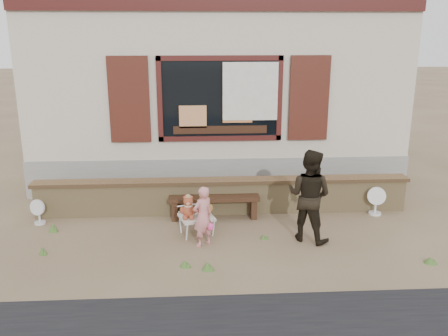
{
  "coord_description": "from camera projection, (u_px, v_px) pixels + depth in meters",
  "views": [
    {
      "loc": [
        -0.47,
        -7.51,
        3.33
      ],
      "look_at": [
        0.0,
        0.6,
        1.0
      ],
      "focal_mm": 38.0,
      "sensor_mm": 36.0,
      "label": 1
    }
  ],
  "objects": [
    {
      "name": "shopfront",
      "position": [
        215.0,
        87.0,
        11.91
      ],
      "size": [
        8.04,
        5.13,
        4.0
      ],
      "color": "#A59885",
      "rests_on": "ground"
    },
    {
      "name": "teddy_bear_left",
      "position": [
        188.0,
        206.0,
        7.92
      ],
      "size": [
        0.34,
        0.32,
        0.39
      ],
      "primitive_type": null,
      "rotation": [
        0.0,
        0.0,
        0.3
      ],
      "color": "brown",
      "rests_on": "folding_chair"
    },
    {
      "name": "adult",
      "position": [
        309.0,
        196.0,
        7.72
      ],
      "size": [
        0.95,
        0.91,
        1.54
      ],
      "primitive_type": "imported",
      "rotation": [
        0.0,
        0.0,
        2.52
      ],
      "color": "black",
      "rests_on": "ground"
    },
    {
      "name": "teddy_bear_right",
      "position": [
        204.0,
        204.0,
        8.01
      ],
      "size": [
        0.35,
        0.33,
        0.4
      ],
      "primitive_type": null,
      "rotation": [
        0.0,
        0.0,
        0.3
      ],
      "color": "brown",
      "rests_on": "folding_chair"
    },
    {
      "name": "child",
      "position": [
        203.0,
        216.0,
        7.57
      ],
      "size": [
        0.43,
        0.41,
        1.0
      ],
      "primitive_type": "imported",
      "rotation": [
        0.0,
        0.0,
        3.76
      ],
      "color": "pink",
      "rests_on": "ground"
    },
    {
      "name": "ground",
      "position": [
        226.0,
        233.0,
        8.15
      ],
      "size": [
        80.0,
        80.0,
        0.0
      ],
      "primitive_type": "plane",
      "color": "brown",
      "rests_on": "ground"
    },
    {
      "name": "fan_left",
      "position": [
        39.0,
        211.0,
        8.51
      ],
      "size": [
        0.3,
        0.2,
        0.47
      ],
      "rotation": [
        0.0,
        0.0,
        -0.35
      ],
      "color": "silver",
      "rests_on": "ground"
    },
    {
      "name": "folding_chair",
      "position": [
        197.0,
        218.0,
        8.03
      ],
      "size": [
        0.66,
        0.62,
        0.34
      ],
      "rotation": [
        0.0,
        0.0,
        0.3
      ],
      "color": "beige",
      "rests_on": "ground"
    },
    {
      "name": "fan_right",
      "position": [
        376.0,
        201.0,
        8.93
      ],
      "size": [
        0.36,
        0.23,
        0.55
      ],
      "rotation": [
        0.0,
        0.0,
        -0.27
      ],
      "color": "white",
      "rests_on": "ground"
    },
    {
      "name": "grass_tufts",
      "position": [
        195.0,
        251.0,
        7.37
      ],
      "size": [
        6.15,
        1.7,
        0.16
      ],
      "color": "#426628",
      "rests_on": "ground"
    },
    {
      "name": "bench",
      "position": [
        214.0,
        202.0,
        8.75
      ],
      "size": [
        1.66,
        0.35,
        0.43
      ],
      "rotation": [
        0.0,
        0.0,
        -0.0
      ],
      "color": "black",
      "rests_on": "ground"
    },
    {
      "name": "brick_wall",
      "position": [
        223.0,
        195.0,
        9.02
      ],
      "size": [
        7.1,
        0.36,
        0.67
      ],
      "color": "tan",
      "rests_on": "ground"
    }
  ]
}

